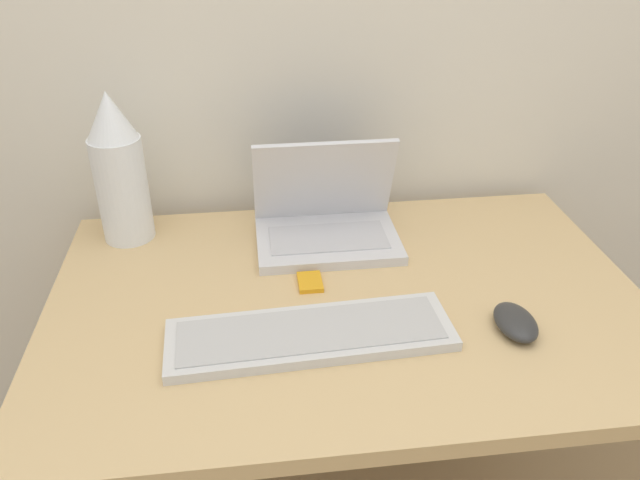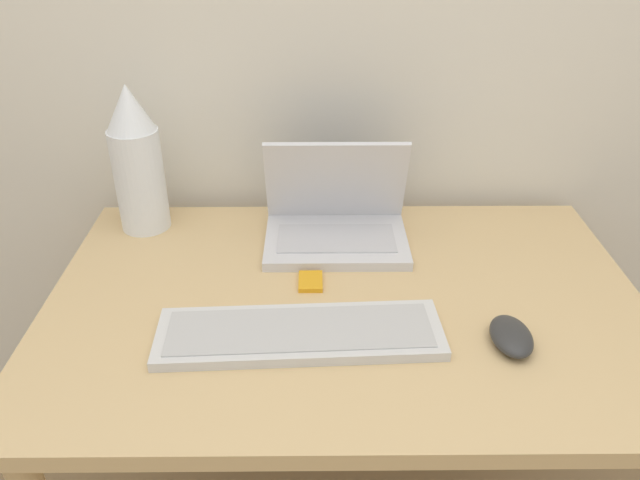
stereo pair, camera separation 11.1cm
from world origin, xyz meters
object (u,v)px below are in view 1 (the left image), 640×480
(keyboard, at_px, (311,334))
(mouse, at_px, (516,322))
(mp3_player, at_px, (310,282))
(vase, at_px, (119,170))
(laptop, at_px, (326,219))

(keyboard, xyz_separation_m, mouse, (0.34, -0.02, 0.01))
(keyboard, relative_size, mp3_player, 7.64)
(vase, bearing_deg, laptop, -8.60)
(laptop, bearing_deg, mouse, -51.03)
(keyboard, height_order, vase, vase)
(laptop, relative_size, vase, 0.93)
(keyboard, bearing_deg, mp3_player, 84.00)
(laptop, relative_size, mouse, 2.74)
(mouse, bearing_deg, keyboard, 177.20)
(laptop, distance_m, mp3_player, 0.18)
(laptop, xyz_separation_m, mouse, (0.28, -0.34, -0.03))
(keyboard, distance_m, mp3_player, 0.16)
(keyboard, height_order, mouse, mouse)
(vase, relative_size, mp3_player, 5.04)
(laptop, xyz_separation_m, vase, (-0.41, 0.06, 0.11))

